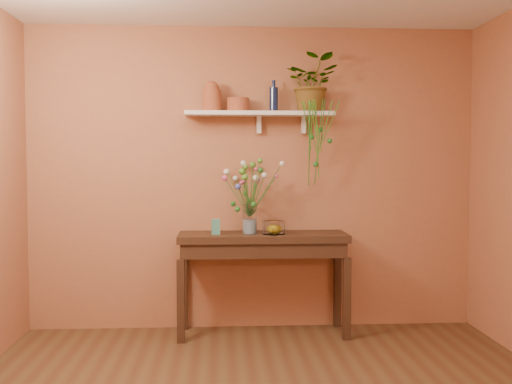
{
  "coord_description": "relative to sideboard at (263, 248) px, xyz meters",
  "views": [
    {
      "loc": [
        -0.29,
        -3.35,
        1.51
      ],
      "look_at": [
        0.0,
        1.55,
        1.25
      ],
      "focal_mm": 41.76,
      "sensor_mm": 36.0,
      "label": 1
    }
  ],
  "objects": [
    {
      "name": "room",
      "position": [
        -0.07,
        -1.75,
        0.6
      ],
      "size": [
        4.04,
        4.04,
        2.7
      ],
      "color": "#523920",
      "rests_on": "ground"
    },
    {
      "name": "sideboard",
      "position": [
        0.0,
        0.0,
        0.0
      ],
      "size": [
        1.45,
        0.47,
        0.88
      ],
      "color": "#3B2415",
      "rests_on": "ground"
    },
    {
      "name": "wall_shelf",
      "position": [
        -0.01,
        0.13,
        1.16
      ],
      "size": [
        1.3,
        0.24,
        0.19
      ],
      "color": "white",
      "rests_on": "room"
    },
    {
      "name": "terracotta_jug",
      "position": [
        -0.44,
        0.11,
        1.31
      ],
      "size": [
        0.18,
        0.18,
        0.26
      ],
      "color": "#A15430",
      "rests_on": "wall_shelf"
    },
    {
      "name": "terracotta_pot",
      "position": [
        -0.21,
        0.15,
        1.24
      ],
      "size": [
        0.25,
        0.25,
        0.12
      ],
      "primitive_type": "cylinder",
      "rotation": [
        0.0,
        0.0,
        -0.35
      ],
      "color": "#A15430",
      "rests_on": "wall_shelf"
    },
    {
      "name": "blue_bottle",
      "position": [
        0.11,
        0.15,
        1.3
      ],
      "size": [
        0.09,
        0.09,
        0.28
      ],
      "color": "#111A3B",
      "rests_on": "wall_shelf"
    },
    {
      "name": "spider_plant",
      "position": [
        0.45,
        0.15,
        1.43
      ],
      "size": [
        0.52,
        0.48,
        0.5
      ],
      "primitive_type": "imported",
      "rotation": [
        0.0,
        0.0,
        -0.23
      ],
      "color": "#246922",
      "rests_on": "wall_shelf"
    },
    {
      "name": "plant_fronds",
      "position": [
        0.47,
        -0.0,
        0.95
      ],
      "size": [
        0.32,
        0.29,
        0.73
      ],
      "color": "#246922",
      "rests_on": "wall_shelf"
    },
    {
      "name": "glass_vase",
      "position": [
        -0.11,
        0.02,
        0.24
      ],
      "size": [
        0.12,
        0.12,
        0.25
      ],
      "color": "white",
      "rests_on": "sideboard"
    },
    {
      "name": "bouquet",
      "position": [
        -0.13,
        0.03,
        0.58
      ],
      "size": [
        0.54,
        0.46,
        0.5
      ],
      "color": "#386B28",
      "rests_on": "glass_vase"
    },
    {
      "name": "glass_bowl",
      "position": [
        0.09,
        -0.06,
        0.18
      ],
      "size": [
        0.19,
        0.19,
        0.11
      ],
      "color": "white",
      "rests_on": "sideboard"
    },
    {
      "name": "lemon",
      "position": [
        0.09,
        -0.04,
        0.17
      ],
      "size": [
        0.08,
        0.08,
        0.08
      ],
      "primitive_type": "sphere",
      "color": "yellow",
      "rests_on": "glass_bowl"
    },
    {
      "name": "carton",
      "position": [
        -0.41,
        -0.05,
        0.19
      ],
      "size": [
        0.07,
        0.06,
        0.13
      ],
      "primitive_type": "cube",
      "rotation": [
        0.0,
        0.0,
        0.2
      ],
      "color": "teal",
      "rests_on": "sideboard"
    }
  ]
}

